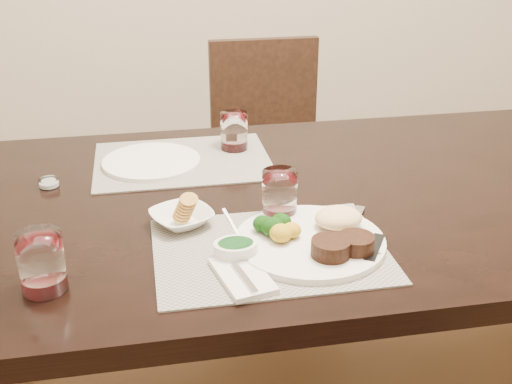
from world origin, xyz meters
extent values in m
cube|color=black|center=(0.00, 0.00, 0.72)|extent=(2.00, 1.00, 0.05)
cube|color=black|center=(-0.92, 0.42, 0.35)|extent=(0.08, 0.08, 0.70)
cube|color=black|center=(0.00, 0.85, 0.43)|extent=(0.42, 0.42, 0.04)
cube|color=black|center=(-0.18, 0.67, 0.21)|extent=(0.04, 0.04, 0.41)
cube|color=black|center=(0.18, 0.67, 0.21)|extent=(0.04, 0.04, 0.41)
cube|color=black|center=(-0.18, 1.03, 0.21)|extent=(0.04, 0.04, 0.41)
cube|color=black|center=(0.18, 1.03, 0.21)|extent=(0.04, 0.04, 0.41)
cube|color=black|center=(0.00, 1.04, 0.68)|extent=(0.42, 0.04, 0.45)
cube|color=gray|center=(-0.24, -0.26, 0.75)|extent=(0.46, 0.34, 0.00)
cube|color=gray|center=(-0.38, 0.25, 0.75)|extent=(0.46, 0.34, 0.00)
cylinder|color=silver|center=(-0.16, -0.25, 0.76)|extent=(0.31, 0.31, 0.01)
cylinder|color=black|center=(-0.14, -0.32, 0.78)|extent=(0.08, 0.08, 0.03)
cylinder|color=black|center=(-0.08, -0.31, 0.78)|extent=(0.07, 0.07, 0.03)
ellipsoid|color=#E1C087|center=(-0.09, -0.21, 0.79)|extent=(0.10, 0.09, 0.04)
ellipsoid|color=#103D0B|center=(-0.23, -0.22, 0.79)|extent=(0.05, 0.05, 0.04)
ellipsoid|color=#BA8F17|center=(-0.22, -0.25, 0.79)|extent=(0.05, 0.05, 0.04)
cube|color=silver|center=(-0.31, -0.35, 0.76)|extent=(0.11, 0.16, 0.01)
cube|color=silver|center=(-0.31, -0.37, 0.77)|extent=(0.03, 0.11, 0.00)
cube|color=silver|center=(-0.31, -0.30, 0.77)|extent=(0.03, 0.04, 0.00)
cube|color=silver|center=(-0.04, -0.18, 0.76)|extent=(0.10, 0.15, 0.00)
cube|color=black|center=(-0.04, -0.31, 0.76)|extent=(0.08, 0.11, 0.01)
imported|color=silver|center=(-0.41, -0.12, 0.77)|extent=(0.17, 0.17, 0.03)
cylinder|color=#B98D3A|center=(-0.41, -0.12, 0.79)|extent=(0.04, 0.05, 0.04)
cylinder|color=silver|center=(-0.32, -0.27, 0.77)|extent=(0.09, 0.09, 0.03)
cylinder|color=#0C3712|center=(-0.32, -0.27, 0.78)|extent=(0.07, 0.07, 0.01)
cube|color=silver|center=(-0.32, -0.22, 0.80)|extent=(0.01, 0.06, 0.04)
cylinder|color=white|center=(-0.19, -0.12, 0.81)|extent=(0.08, 0.08, 0.11)
cylinder|color=#340407|center=(-0.19, -0.12, 0.77)|extent=(0.06, 0.06, 0.03)
cylinder|color=silver|center=(-0.46, 0.24, 0.76)|extent=(0.25, 0.25, 0.01)
cylinder|color=white|center=(-0.23, 0.31, 0.81)|extent=(0.07, 0.07, 0.10)
cylinder|color=#340407|center=(-0.23, 0.31, 0.77)|extent=(0.06, 0.06, 0.03)
cylinder|color=white|center=(-0.67, -0.31, 0.81)|extent=(0.08, 0.08, 0.11)
cylinder|color=#340407|center=(-0.67, -0.31, 0.76)|extent=(0.07, 0.07, 0.03)
cylinder|color=white|center=(-0.71, 0.14, 0.76)|extent=(0.05, 0.05, 0.02)
cylinder|color=silver|center=(-0.71, 0.14, 0.76)|extent=(0.04, 0.04, 0.01)
camera|label=1|loc=(-0.47, -1.34, 1.40)|focal=45.00mm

